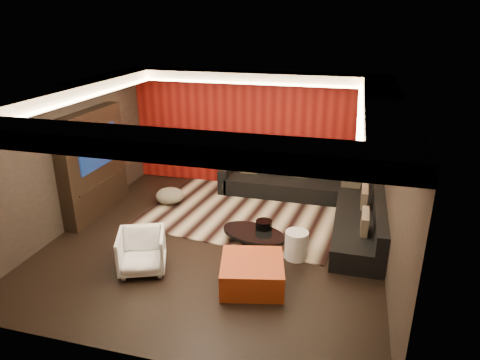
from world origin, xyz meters
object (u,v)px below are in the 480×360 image
(drum_stool, at_px, (264,230))
(armchair, at_px, (142,252))
(white_side_table, at_px, (296,245))
(orange_ottoman, at_px, (252,273))
(coffee_table, at_px, (254,237))
(sectional_sofa, at_px, (320,200))

(drum_stool, bearing_deg, armchair, -138.20)
(white_side_table, relative_size, orange_ottoman, 0.52)
(coffee_table, height_order, drum_stool, drum_stool)
(drum_stool, relative_size, orange_ottoman, 0.38)
(orange_ottoman, relative_size, sectional_sofa, 0.26)
(sectional_sofa, bearing_deg, armchair, -130.47)
(white_side_table, distance_m, sectional_sofa, 2.04)
(orange_ottoman, bearing_deg, coffee_table, 102.07)
(armchair, bearing_deg, white_side_table, 1.21)
(coffee_table, height_order, orange_ottoman, orange_ottoman)
(white_side_table, relative_size, armchair, 0.66)
(coffee_table, height_order, sectional_sofa, sectional_sofa)
(white_side_table, distance_m, orange_ottoman, 1.13)
(coffee_table, distance_m, orange_ottoman, 1.32)
(white_side_table, height_order, armchair, armchair)
(coffee_table, relative_size, drum_stool, 3.44)
(drum_stool, distance_m, armchair, 2.31)
(coffee_table, distance_m, white_side_table, 0.89)
(drum_stool, bearing_deg, sectional_sofa, 59.59)
(drum_stool, height_order, orange_ottoman, orange_ottoman)
(white_side_table, height_order, sectional_sofa, sectional_sofa)
(white_side_table, relative_size, sectional_sofa, 0.14)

